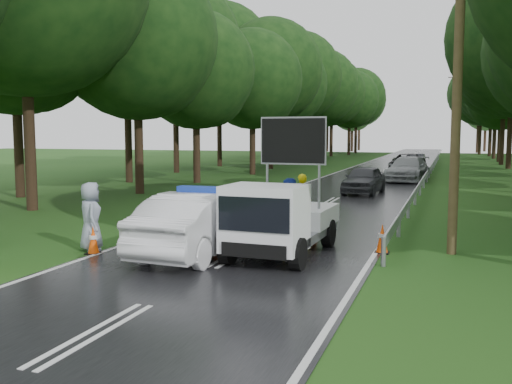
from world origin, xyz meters
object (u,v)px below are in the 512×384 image
at_px(queue_car_third, 408,164).
at_px(queue_car_second, 408,169).
at_px(officer, 302,200).
at_px(barrier, 255,217).
at_px(work_truck, 279,220).
at_px(civilian, 291,212).
at_px(police_sedan, 201,224).
at_px(queue_car_first, 364,180).
at_px(queue_car_fourth, 415,161).

bearing_deg(queue_car_third, queue_car_second, -87.82).
bearing_deg(officer, barrier, 80.08).
distance_m(work_truck, officer, 4.82).
distance_m(barrier, civilian, 1.12).
xyz_separation_m(work_truck, officer, (-0.64, 4.77, -0.06)).
bearing_deg(police_sedan, civilian, -128.32).
relative_size(barrier, queue_car_second, 0.51).
bearing_deg(queue_car_first, officer, -87.97).
distance_m(work_truck, queue_car_third, 30.27).
xyz_separation_m(police_sedan, barrier, (1.01, 1.26, 0.05)).
distance_m(work_truck, barrier, 1.18).
xyz_separation_m(civilian, queue_car_second, (1.52, 22.68, -0.15)).
bearing_deg(barrier, police_sedan, -131.67).
xyz_separation_m(officer, queue_car_fourth, (1.74, 32.52, -0.22)).
bearing_deg(police_sedan, barrier, -126.27).
relative_size(civilian, queue_car_fourth, 0.47).
bearing_deg(officer, queue_car_second, -102.18).
relative_size(police_sedan, civilian, 2.65).
relative_size(work_truck, officer, 2.52).
distance_m(officer, civilian, 3.24).
bearing_deg(queue_car_third, officer, -95.51).
xyz_separation_m(police_sedan, queue_car_fourth, (3.01, 37.78, -0.15)).
xyz_separation_m(civilian, queue_car_first, (-0.07, 14.29, -0.21)).
distance_m(police_sedan, civilian, 2.73).
xyz_separation_m(police_sedan, work_truck, (1.90, 0.49, 0.14)).
height_order(civilian, queue_car_fourth, civilian).
bearing_deg(queue_car_first, work_truck, -84.99).
bearing_deg(civilian, barrier, -141.94).
bearing_deg(police_sedan, officer, -101.07).
distance_m(barrier, queue_car_fourth, 36.57).
bearing_deg(officer, queue_car_first, -98.53).
relative_size(police_sedan, queue_car_third, 0.88).
xyz_separation_m(barrier, queue_car_fourth, (2.00, 36.52, -0.20)).
relative_size(barrier, queue_car_fourth, 0.69).
relative_size(work_truck, queue_car_third, 0.79).
xyz_separation_m(work_truck, barrier, (-0.89, 0.77, -0.09)).
height_order(queue_car_third, queue_car_fourth, queue_car_third).
bearing_deg(queue_car_first, barrier, -88.34).
distance_m(police_sedan, queue_car_second, 24.96).
bearing_deg(barrier, queue_car_second, 81.55).
distance_m(police_sedan, officer, 5.41).
distance_m(police_sedan, work_truck, 1.97).
relative_size(queue_car_first, queue_car_second, 0.78).
bearing_deg(barrier, queue_car_first, 84.44).
relative_size(barrier, queue_car_first, 0.65).
height_order(police_sedan, barrier, police_sedan).
bearing_deg(officer, queue_car_fourth, -99.30).
height_order(barrier, queue_car_second, queue_car_second).
height_order(work_truck, queue_car_third, work_truck).
xyz_separation_m(queue_car_first, queue_car_second, (1.58, 8.39, 0.07)).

